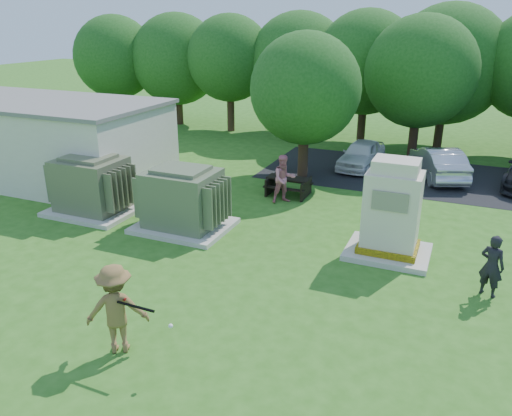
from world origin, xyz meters
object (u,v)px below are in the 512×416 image
at_px(batter, 116,309).
at_px(picnic_table, 288,184).
at_px(generator_cabinet, 391,214).
at_px(transformer_left, 92,186).
at_px(person_by_generator, 492,266).
at_px(car_silver_a, 438,162).
at_px(transformer_right, 183,200).
at_px(person_at_picnic, 284,179).
at_px(car_white, 361,154).

bearing_deg(batter, picnic_table, -119.62).
xyz_separation_m(generator_cabinet, batter, (-4.39, -6.76, -0.29)).
bearing_deg(generator_cabinet, transformer_left, -176.46).
xyz_separation_m(transformer_left, generator_cabinet, (10.22, 0.63, 0.29)).
xyz_separation_m(person_by_generator, car_silver_a, (-1.97, 9.86, -0.13)).
height_order(person_by_generator, car_silver_a, person_by_generator).
relative_size(generator_cabinet, picnic_table, 1.73).
bearing_deg(person_by_generator, transformer_right, 19.57).
bearing_deg(person_at_picnic, batter, -131.71).
distance_m(generator_cabinet, person_at_picnic, 5.29).
bearing_deg(batter, car_silver_a, -138.47).
distance_m(generator_cabinet, picnic_table, 5.95).
xyz_separation_m(transformer_right, picnic_table, (2.05, 4.48, -0.53)).
bearing_deg(car_silver_a, transformer_left, 18.13).
bearing_deg(person_at_picnic, transformer_right, -162.33).
relative_size(batter, car_white, 0.53).
bearing_deg(batter, person_by_generator, -172.53).
height_order(generator_cabinet, car_silver_a, generator_cabinet).
distance_m(transformer_left, batter, 8.45).
height_order(picnic_table, car_silver_a, car_silver_a).
xyz_separation_m(picnic_table, person_at_picnic, (0.12, -0.85, 0.47)).
distance_m(car_white, car_silver_a, 3.38).
relative_size(batter, person_by_generator, 1.20).
bearing_deg(car_white, person_by_generator, -56.72).
bearing_deg(person_at_picnic, person_by_generator, -73.13).
bearing_deg(picnic_table, person_at_picnic, -82.28).
bearing_deg(generator_cabinet, picnic_table, 139.29).
xyz_separation_m(transformer_left, person_by_generator, (12.89, -0.71, -0.16)).
xyz_separation_m(generator_cabinet, picnic_table, (-4.47, 3.84, -0.82)).
height_order(batter, car_silver_a, batter).
bearing_deg(car_silver_a, person_by_generator, 79.46).
bearing_deg(picnic_table, car_white, 69.84).
distance_m(picnic_table, person_by_generator, 8.83).
bearing_deg(picnic_table, generator_cabinet, -40.71).
distance_m(batter, person_at_picnic, 9.75).
bearing_deg(picnic_table, batter, -89.61).
xyz_separation_m(transformer_right, car_silver_a, (7.22, 9.15, -0.29)).
height_order(generator_cabinet, person_at_picnic, generator_cabinet).
height_order(transformer_left, car_white, transformer_left).
relative_size(generator_cabinet, batter, 1.48).
relative_size(generator_cabinet, person_at_picnic, 1.58).
relative_size(transformer_left, picnic_table, 1.80).
xyz_separation_m(transformer_left, person_at_picnic, (5.87, 3.62, -0.06)).
bearing_deg(transformer_right, picnic_table, 65.38).
bearing_deg(generator_cabinet, transformer_right, -174.46).
height_order(transformer_left, picnic_table, transformer_left).
distance_m(transformer_right, car_silver_a, 11.66).
bearing_deg(batter, car_white, -126.37).
bearing_deg(car_silver_a, generator_cabinet, 63.44).
distance_m(person_at_picnic, car_silver_a, 7.49).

